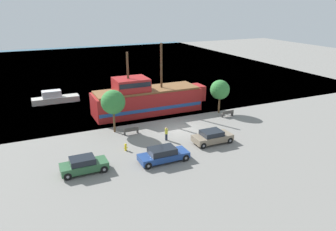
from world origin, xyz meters
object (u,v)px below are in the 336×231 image
(moored_boat_dockside, at_px, (55,98))
(pedestrian_walking_near, at_px, (166,134))
(parked_car_curb_front, at_px, (84,165))
(bench_promenade_west, at_px, (131,131))
(bench_promenade_east, at_px, (227,113))
(pirate_ship, at_px, (146,99))
(parked_car_curb_mid, at_px, (212,137))
(parked_car_curb_rear, at_px, (163,155))
(fire_hydrant, at_px, (126,147))

(moored_boat_dockside, bearing_deg, pedestrian_walking_near, -64.82)
(parked_car_curb_front, xyz_separation_m, bench_promenade_west, (6.68, 6.77, -0.29))
(bench_promenade_east, height_order, bench_promenade_west, same)
(pirate_ship, relative_size, pedestrian_walking_near, 10.28)
(parked_car_curb_front, bearing_deg, bench_promenade_east, 19.88)
(parked_car_curb_mid, xyz_separation_m, bench_promenade_west, (-7.14, 5.98, -0.28))
(pirate_ship, distance_m, parked_car_curb_front, 17.57)
(parked_car_curb_mid, xyz_separation_m, parked_car_curb_rear, (-6.53, -1.76, -0.01))
(parked_car_curb_mid, bearing_deg, bench_promenade_west, 140.06)
(fire_hydrant, bearing_deg, parked_car_curb_mid, -12.76)
(parked_car_curb_rear, height_order, bench_promenade_west, parked_car_curb_rear)
(pirate_ship, height_order, parked_car_curb_rear, pirate_ship)
(moored_boat_dockside, bearing_deg, parked_car_curb_rear, -73.91)
(fire_hydrant, relative_size, pedestrian_walking_near, 0.49)
(bench_promenade_east, distance_m, bench_promenade_west, 13.60)
(parked_car_curb_front, relative_size, fire_hydrant, 5.38)
(parked_car_curb_mid, distance_m, bench_promenade_east, 9.19)
(parked_car_curb_rear, relative_size, fire_hydrant, 6.27)
(pirate_ship, distance_m, parked_car_curb_rear, 15.05)
(parked_car_curb_front, distance_m, fire_hydrant, 5.55)
(parked_car_curb_rear, bearing_deg, fire_hydrant, 123.56)
(bench_promenade_east, bearing_deg, parked_car_curb_front, -160.12)
(parked_car_curb_mid, relative_size, bench_promenade_west, 2.54)
(moored_boat_dockside, xyz_separation_m, bench_promenade_east, (20.08, -16.33, -0.25))
(parked_car_curb_rear, bearing_deg, pirate_ship, 75.05)
(parked_car_curb_rear, xyz_separation_m, pedestrian_walking_near, (2.36, 4.51, 0.07))
(pedestrian_walking_near, bearing_deg, bench_promenade_west, 132.52)
(parked_car_curb_rear, height_order, pedestrian_walking_near, pedestrian_walking_near)
(pirate_ship, height_order, parked_car_curb_mid, pirate_ship)
(parked_car_curb_mid, bearing_deg, pirate_ship, 101.81)
(parked_car_curb_mid, bearing_deg, parked_car_curb_front, -176.75)
(parked_car_curb_mid, height_order, parked_car_curb_rear, parked_car_curb_mid)
(parked_car_curb_rear, bearing_deg, parked_car_curb_front, 172.38)
(parked_car_curb_front, xyz_separation_m, parked_car_curb_mid, (13.82, 0.78, -0.01))
(pirate_ship, relative_size, fire_hydrant, 20.81)
(bench_promenade_west, bearing_deg, pirate_ship, 56.45)
(parked_car_curb_mid, bearing_deg, bench_promenade_east, 45.43)
(bench_promenade_east, xyz_separation_m, bench_promenade_west, (-13.59, -0.56, -0.00))
(bench_promenade_west, bearing_deg, bench_promenade_east, 2.38)
(parked_car_curb_front, height_order, pedestrian_walking_near, pedestrian_walking_near)
(moored_boat_dockside, bearing_deg, parked_car_curb_mid, -59.19)
(pirate_ship, xyz_separation_m, bench_promenade_east, (9.11, -6.19, -1.49))
(bench_promenade_east, bearing_deg, bench_promenade_west, -177.62)
(fire_hydrant, bearing_deg, pedestrian_walking_near, 8.08)
(fire_hydrant, distance_m, pedestrian_walking_near, 4.95)
(moored_boat_dockside, xyz_separation_m, parked_car_curb_mid, (13.64, -22.87, 0.03))
(parked_car_curb_front, bearing_deg, parked_car_curb_rear, -7.62)
(parked_car_curb_front, bearing_deg, moored_boat_dockside, 89.55)
(fire_hydrant, distance_m, bench_promenade_east, 16.15)
(pedestrian_walking_near, bearing_deg, pirate_ship, 81.38)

